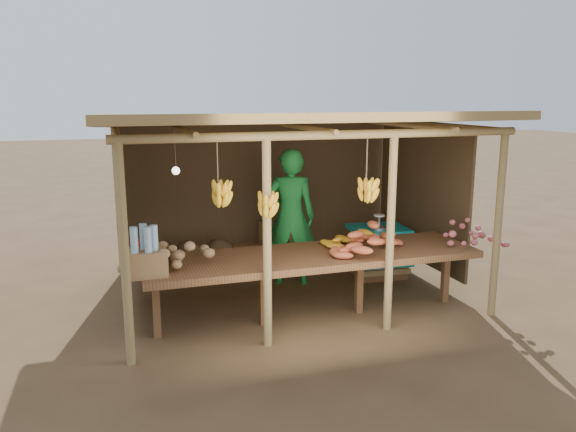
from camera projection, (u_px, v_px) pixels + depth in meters
name	position (u px, v px, depth m)	size (l,w,h in m)	color
ground	(288.00, 292.00, 7.56)	(60.00, 60.00, 0.00)	brown
stall_structure	(284.00, 150.00, 7.12)	(4.70, 3.50, 2.43)	olive
counter	(313.00, 258.00, 6.52)	(3.90, 1.05, 0.80)	brown
potato_heap	(173.00, 250.00, 5.94)	(1.08, 0.65, 0.37)	olive
sweet_potato_heap	(368.00, 237.00, 6.54)	(1.05, 0.63, 0.36)	#BA532F
onion_heap	(466.00, 231.00, 6.82)	(0.85, 0.51, 0.36)	#B7585E
banana_pile	(353.00, 231.00, 6.82)	(0.66, 0.40, 0.35)	gold
tomato_basin	(142.00, 250.00, 6.32)	(0.38, 0.38, 0.20)	navy
bottle_box	(145.00, 256.00, 5.67)	(0.43, 0.35, 0.53)	olive
vendor	(290.00, 217.00, 7.76)	(0.69, 0.45, 1.90)	#1B7D32
tarp_crate	(378.00, 250.00, 8.19)	(0.85, 0.75, 0.95)	brown
carton_stack	(266.00, 248.00, 8.62)	(0.99, 0.46, 0.68)	olive
burlap_sacks	(204.00, 259.00, 8.07)	(0.96, 0.50, 0.68)	#4D3B24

